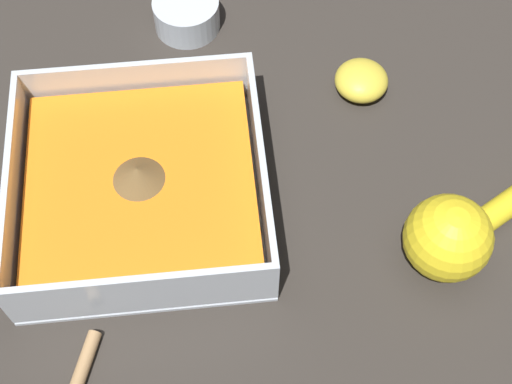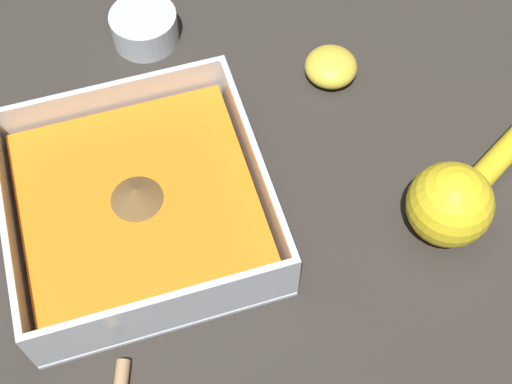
{
  "view_description": "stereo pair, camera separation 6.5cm",
  "coord_description": "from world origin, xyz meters",
  "views": [
    {
      "loc": [
        -0.33,
        -0.04,
        0.6
      ],
      "look_at": [
        -0.0,
        -0.07,
        0.04
      ],
      "focal_mm": 50.0,
      "sensor_mm": 36.0,
      "label": 1
    },
    {
      "loc": [
        -0.32,
        0.03,
        0.6
      ],
      "look_at": [
        -0.0,
        -0.07,
        0.04
      ],
      "focal_mm": 50.0,
      "sensor_mm": 36.0,
      "label": 2
    }
  ],
  "objects": [
    {
      "name": "ground_plane",
      "position": [
        0.0,
        0.0,
        0.0
      ],
      "size": [
        4.0,
        4.0,
        0.0
      ],
      "primitive_type": "plane",
      "color": "#332D28"
    },
    {
      "name": "square_dish",
      "position": [
        0.02,
        0.03,
        0.02
      ],
      "size": [
        0.23,
        0.23,
        0.07
      ],
      "color": "silver",
      "rests_on": "ground_plane"
    },
    {
      "name": "lemon_half",
      "position": [
        0.13,
        -0.2,
        0.02
      ],
      "size": [
        0.06,
        0.06,
        0.03
      ],
      "color": "yellow",
      "rests_on": "ground_plane"
    },
    {
      "name": "lemon_squeezer",
      "position": [
        -0.06,
        -0.25,
        0.04
      ],
      "size": [
        0.14,
        0.21,
        0.08
      ],
      "rotation": [
        0.0,
        0.0,
        2.08
      ],
      "color": "yellow",
      "rests_on": "ground_plane"
    },
    {
      "name": "spice_bowl",
      "position": [
        0.24,
        -0.02,
        0.02
      ],
      "size": [
        0.07,
        0.07,
        0.04
      ],
      "color": "silver",
      "rests_on": "ground_plane"
    }
  ]
}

